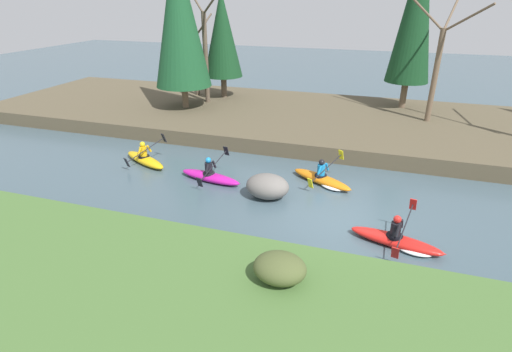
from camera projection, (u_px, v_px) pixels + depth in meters
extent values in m
plane|color=#425660|center=(339.00, 221.00, 13.17)|extent=(90.00, 90.00, 0.00)
cube|color=#476B33|center=(305.00, 346.00, 8.02)|extent=(44.00, 5.80, 0.79)
cube|color=brown|center=(363.00, 124.00, 21.68)|extent=(44.00, 10.34, 0.72)
cylinder|color=brown|center=(185.00, 97.00, 23.33)|extent=(0.36, 0.36, 1.27)
cone|color=#194C28|center=(179.00, 16.00, 21.50)|extent=(3.16, 3.16, 7.50)
cylinder|color=brown|center=(224.00, 87.00, 25.69)|extent=(0.36, 0.36, 1.33)
cone|color=#143D1E|center=(222.00, 34.00, 24.35)|extent=(2.42, 2.42, 5.14)
cylinder|color=brown|center=(404.00, 95.00, 23.25)|extent=(0.36, 0.36, 1.51)
cone|color=#143D1E|center=(417.00, 6.00, 21.28)|extent=(2.42, 2.42, 7.96)
cylinder|color=brown|center=(196.00, 66.00, 25.75)|extent=(0.28, 0.28, 3.76)
cylinder|color=brown|center=(189.00, 27.00, 25.44)|extent=(1.42, 1.21, 1.27)
cylinder|color=brown|center=(200.00, 30.00, 24.13)|extent=(1.48, 1.27, 1.13)
cylinder|color=brown|center=(203.00, 26.00, 25.32)|extent=(0.67, 1.59, 1.41)
cylinder|color=brown|center=(206.00, 59.00, 23.66)|extent=(0.28, 0.28, 5.22)
cylinder|color=brown|center=(213.00, 0.00, 21.38)|extent=(2.02, 1.72, 1.53)
cylinder|color=brown|center=(435.00, 77.00, 20.11)|extent=(0.28, 0.28, 4.62)
cylinder|color=brown|center=(427.00, 14.00, 19.71)|extent=(1.71, 1.46, 1.55)
cylinder|color=brown|center=(468.00, 18.00, 18.10)|extent=(1.80, 1.53, 1.37)
cylinder|color=brown|center=(452.00, 12.00, 19.57)|extent=(0.79, 1.93, 1.72)
ellipsoid|color=#4C562D|center=(280.00, 268.00, 9.13)|extent=(1.24, 1.04, 0.67)
ellipsoid|color=red|center=(396.00, 241.00, 11.83)|extent=(2.77, 1.19, 0.34)
cone|color=red|center=(441.00, 253.00, 11.24)|extent=(0.39, 0.27, 0.20)
cylinder|color=black|center=(395.00, 236.00, 11.79)|extent=(0.58, 0.58, 0.08)
cylinder|color=black|center=(396.00, 229.00, 11.69)|extent=(0.36, 0.36, 0.42)
sphere|color=red|center=(397.00, 219.00, 11.55)|extent=(0.28, 0.28, 0.23)
cylinder|color=black|center=(402.00, 224.00, 11.79)|extent=(0.14, 0.24, 0.35)
cylinder|color=black|center=(398.00, 231.00, 11.42)|extent=(0.14, 0.24, 0.35)
cylinder|color=black|center=(405.00, 227.00, 11.53)|extent=(0.46, 1.87, 0.65)
cube|color=red|center=(413.00, 204.00, 12.14)|extent=(0.23, 0.20, 0.41)
cube|color=red|center=(395.00, 253.00, 10.92)|extent=(0.23, 0.20, 0.41)
ellipsoid|color=white|center=(414.00, 248.00, 11.61)|extent=(1.23, 0.93, 0.18)
ellipsoid|color=orange|center=(321.00, 179.00, 15.73)|extent=(2.67, 1.79, 0.34)
cone|color=orange|center=(348.00, 189.00, 14.92)|extent=(0.40, 0.34, 0.20)
cylinder|color=black|center=(321.00, 176.00, 15.70)|extent=(0.65, 0.65, 0.08)
cylinder|color=#1984CC|center=(321.00, 170.00, 15.60)|extent=(0.41, 0.41, 0.42)
sphere|color=black|center=(322.00, 162.00, 15.46)|extent=(0.31, 0.31, 0.23)
cylinder|color=#1984CC|center=(327.00, 167.00, 15.65)|extent=(0.18, 0.24, 0.35)
cylinder|color=#1984CC|center=(320.00, 170.00, 15.34)|extent=(0.18, 0.24, 0.35)
cylinder|color=black|center=(326.00, 169.00, 15.40)|extent=(0.92, 1.71, 0.65)
cube|color=yellow|center=(341.00, 155.00, 15.87)|extent=(0.25, 0.23, 0.41)
cube|color=yellow|center=(310.00, 183.00, 14.92)|extent=(0.25, 0.23, 0.41)
ellipsoid|color=white|center=(333.00, 186.00, 15.41)|extent=(1.30, 1.13, 0.18)
ellipsoid|color=#C61999|center=(210.00, 177.00, 15.92)|extent=(2.76, 1.09, 0.34)
cone|color=#C61999|center=(237.00, 183.00, 15.38)|extent=(0.38, 0.26, 0.20)
cylinder|color=black|center=(209.00, 174.00, 15.89)|extent=(0.56, 0.56, 0.08)
cylinder|color=black|center=(209.00, 168.00, 15.78)|extent=(0.35, 0.35, 0.42)
sphere|color=#1E89D1|center=(208.00, 160.00, 15.65)|extent=(0.27, 0.27, 0.23)
cylinder|color=black|center=(214.00, 164.00, 15.89)|extent=(0.13, 0.24, 0.35)
cylinder|color=black|center=(207.00, 168.00, 15.51)|extent=(0.13, 0.24, 0.35)
cylinder|color=black|center=(213.00, 166.00, 15.63)|extent=(0.39, 1.89, 0.65)
cube|color=black|center=(226.00, 151.00, 16.26)|extent=(0.23, 0.19, 0.41)
cube|color=black|center=(199.00, 182.00, 15.00)|extent=(0.23, 0.19, 0.41)
ellipsoid|color=yellow|center=(145.00, 160.00, 17.57)|extent=(2.69, 1.73, 0.34)
cone|color=yellow|center=(161.00, 167.00, 16.78)|extent=(0.40, 0.33, 0.20)
cylinder|color=black|center=(144.00, 157.00, 17.54)|extent=(0.64, 0.64, 0.08)
cylinder|color=yellow|center=(143.00, 151.00, 17.44)|extent=(0.40, 0.40, 0.42)
sphere|color=yellow|center=(142.00, 144.00, 17.30)|extent=(0.31, 0.31, 0.23)
cylinder|color=yellow|center=(149.00, 149.00, 17.49)|extent=(0.18, 0.24, 0.35)
cylinder|color=yellow|center=(139.00, 151.00, 17.18)|extent=(0.18, 0.24, 0.35)
cylinder|color=black|center=(146.00, 150.00, 17.24)|extent=(0.88, 1.73, 0.65)
cube|color=black|center=(164.00, 138.00, 17.73)|extent=(0.25, 0.23, 0.41)
cube|color=black|center=(127.00, 162.00, 16.75)|extent=(0.25, 0.23, 0.41)
ellipsoid|color=slate|center=(267.00, 186.00, 14.53)|extent=(1.59, 1.25, 0.90)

